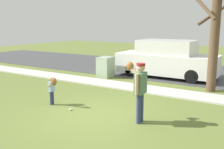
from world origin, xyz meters
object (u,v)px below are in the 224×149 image
utility_cabinet (106,67)px  baseball (70,109)px  person_child (52,87)px  parked_van_white (166,60)px  street_tree_near (215,36)px  person_adult (139,86)px

utility_cabinet → baseball: bearing=-68.7°
person_child → baseball: bearing=-8.9°
utility_cabinet → person_child: bearing=-77.3°
parked_van_white → utility_cabinet: bearing=31.7°
street_tree_near → person_child: bearing=-131.0°
utility_cabinet → parked_van_white: 3.14m
parked_van_white → baseball: bearing=84.1°
person_child → utility_cabinet: utility_cabinet is taller
baseball → utility_cabinet: (-1.96, 5.02, 0.48)m
person_adult → parked_van_white: size_ratio=0.33×
person_child → parked_van_white: size_ratio=0.20×
person_adult → parked_van_white: (-1.56, 6.39, -0.14)m
street_tree_near → parked_van_white: size_ratio=0.83×
baseball → street_tree_near: size_ratio=0.02×
street_tree_near → parked_van_white: bearing=144.9°
street_tree_near → parked_van_white: (-2.57, 1.81, -1.34)m
person_child → street_tree_near: bearing=47.2°
person_child → utility_cabinet: 5.04m
parked_van_white → person_child: bearing=76.7°
baseball → parked_van_white: 6.75m
person_adult → parked_van_white: 6.58m
baseball → street_tree_near: bearing=56.0°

